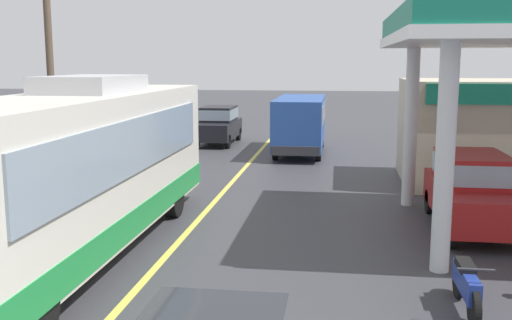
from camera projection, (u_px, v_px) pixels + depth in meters
name	position (u px, v px, depth m)	size (l,w,h in m)	color
ground	(253.00, 158.00, 24.75)	(120.00, 120.00, 0.00)	#38383D
lane_divider_stripe	(232.00, 182.00, 19.86)	(0.16, 50.00, 0.01)	#D8CC4C
coach_bus_main	(76.00, 174.00, 12.06)	(2.60, 11.04, 3.69)	silver
car_at_pump	(473.00, 188.00, 14.13)	(1.70, 4.20, 1.82)	maroon
minibus_opposing_lane	(300.00, 120.00, 25.95)	(2.04, 6.13, 2.44)	#264C9E
motorcycle_parked_forecourt	(466.00, 285.00, 9.50)	(0.55, 1.80, 0.92)	black
car_trailing_behind_bus	(218.00, 123.00, 29.08)	(1.70, 4.20, 1.82)	black
utility_pole_roadside	(50.00, 61.00, 19.71)	(1.80, 0.24, 7.62)	brown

